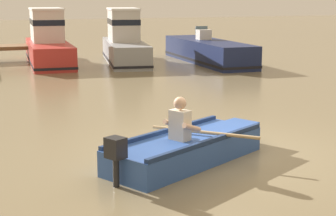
# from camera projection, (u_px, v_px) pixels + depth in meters

# --- Properties ---
(ground_plane) EXTENTS (120.00, 120.00, 0.00)m
(ground_plane) POSITION_uv_depth(u_px,v_px,m) (220.00, 151.00, 10.04)
(ground_plane) COLOR #7A6B4C
(rowboat_with_person) EXTENTS (3.48, 2.41, 1.19)m
(rowboat_with_person) POSITION_uv_depth(u_px,v_px,m) (188.00, 148.00, 9.38)
(rowboat_with_person) COLOR #2D519E
(rowboat_with_person) RESTS_ON ground
(moored_boat_red) EXTENTS (2.06, 6.23, 2.37)m
(moored_boat_red) POSITION_uv_depth(u_px,v_px,m) (48.00, 43.00, 23.04)
(moored_boat_red) COLOR #B72D28
(moored_boat_red) RESTS_ON ground
(moored_boat_grey) EXTENTS (2.53, 6.01, 2.36)m
(moored_boat_grey) POSITION_uv_depth(u_px,v_px,m) (124.00, 43.00, 23.43)
(moored_boat_grey) COLOR gray
(moored_boat_grey) RESTS_ON ground
(moored_boat_navy) EXTENTS (1.90, 6.88, 1.55)m
(moored_boat_navy) POSITION_uv_depth(u_px,v_px,m) (208.00, 52.00, 23.47)
(moored_boat_navy) COLOR #19234C
(moored_boat_navy) RESTS_ON ground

